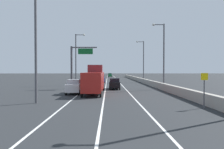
{
  "coord_description": "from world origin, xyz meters",
  "views": [
    {
      "loc": [
        -1.5,
        -4.95,
        3.21
      ],
      "look_at": [
        -0.5,
        49.02,
        2.16
      ],
      "focal_mm": 32.45,
      "sensor_mm": 36.0,
      "label": 1
    }
  ],
  "objects": [
    {
      "name": "car_green_3",
      "position": [
        -0.67,
        93.83,
        0.97
      ],
      "size": [
        1.91,
        4.29,
        1.95
      ],
      "color": "#196033",
      "rests_on": "ground_plane"
    },
    {
      "name": "ground_plane",
      "position": [
        0.0,
        64.0,
        0.0
      ],
      "size": [
        320.0,
        320.0,
        0.0
      ],
      "primitive_type": "plane",
      "color": "#26282B"
    },
    {
      "name": "lane_stripe_right",
      "position": [
        1.5,
        55.0,
        0.0
      ],
      "size": [
        0.16,
        130.0,
        0.0
      ],
      "primitive_type": "cube",
      "color": "silver",
      "rests_on": "ground_plane"
    },
    {
      "name": "car_white_0",
      "position": [
        -6.21,
        23.09,
        0.99
      ],
      "size": [
        1.97,
        4.36,
        1.99
      ],
      "color": "white",
      "rests_on": "ground_plane"
    },
    {
      "name": "lamp_post_left_near",
      "position": [
        -8.36,
        15.0,
        6.39
      ],
      "size": [
        2.14,
        0.44,
        11.25
      ],
      "color": "#4C4C51",
      "rests_on": "ground_plane"
    },
    {
      "name": "car_blue_2",
      "position": [
        -3.31,
        48.94,
        0.97
      ],
      "size": [
        1.88,
        4.61,
        1.95
      ],
      "color": "#1E389E",
      "rests_on": "ground_plane"
    },
    {
      "name": "jersey_barrier_right",
      "position": [
        7.58,
        40.0,
        0.55
      ],
      "size": [
        0.6,
        120.0,
        1.1
      ],
      "primitive_type": "cube",
      "color": "#9E998E",
      "rests_on": "ground_plane"
    },
    {
      "name": "car_gray_4",
      "position": [
        -6.41,
        51.19,
        0.98
      ],
      "size": [
        2.1,
        4.63,
        1.96
      ],
      "color": "slate",
      "rests_on": "ground_plane"
    },
    {
      "name": "box_truck",
      "position": [
        -3.47,
        23.51,
        1.85
      ],
      "size": [
        2.61,
        9.74,
        4.04
      ],
      "color": "#A51E19",
      "rests_on": "ground_plane"
    },
    {
      "name": "lane_stripe_center",
      "position": [
        -2.0,
        55.0,
        0.0
      ],
      "size": [
        0.16,
        130.0,
        0.0
      ],
      "primitive_type": "cube",
      "color": "silver",
      "rests_on": "ground_plane"
    },
    {
      "name": "lamp_post_right_third",
      "position": [
        7.86,
        49.89,
        6.39
      ],
      "size": [
        2.14,
        0.44,
        11.25
      ],
      "color": "#4C4C51",
      "rests_on": "ground_plane"
    },
    {
      "name": "lane_stripe_left",
      "position": [
        -5.5,
        55.0,
        0.0
      ],
      "size": [
        0.16,
        130.0,
        0.0
      ],
      "primitive_type": "cube",
      "color": "silver",
      "rests_on": "ground_plane"
    },
    {
      "name": "speed_advisory_sign",
      "position": [
        6.68,
        12.09,
        1.76
      ],
      "size": [
        0.6,
        0.11,
        3.0
      ],
      "color": "#4C4C51",
      "rests_on": "ground_plane"
    },
    {
      "name": "lamp_post_right_second",
      "position": [
        7.76,
        29.45,
        6.39
      ],
      "size": [
        2.14,
        0.44,
        11.25
      ],
      "color": "#4C4C51",
      "rests_on": "ground_plane"
    },
    {
      "name": "overhead_sign_gantry",
      "position": [
        -7.26,
        30.95,
        4.73
      ],
      "size": [
        4.68,
        0.36,
        7.5
      ],
      "color": "#47474C",
      "rests_on": "ground_plane"
    },
    {
      "name": "car_black_1",
      "position": [
        -0.38,
        30.0,
        0.95
      ],
      "size": [
        2.01,
        4.47,
        1.91
      ],
      "color": "black",
      "rests_on": "ground_plane"
    },
    {
      "name": "lamp_post_left_mid",
      "position": [
        -8.37,
        39.54,
        6.39
      ],
      "size": [
        2.14,
        0.44,
        11.25
      ],
      "color": "#4C4C51",
      "rests_on": "ground_plane"
    }
  ]
}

